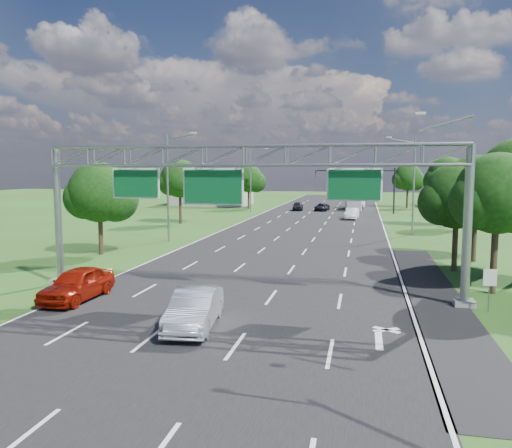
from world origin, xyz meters
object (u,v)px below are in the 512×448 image
(red_coupe, at_px, (77,284))
(sign_gantry, at_px, (246,167))
(regulatory_sign, at_px, (490,281))
(box_truck, at_px, (356,200))
(silver_sedan, at_px, (194,309))
(traffic_signal, at_px, (371,180))

(red_coupe, bearing_deg, sign_gantry, 21.08)
(sign_gantry, distance_m, regulatory_sign, 13.25)
(regulatory_sign, relative_size, red_coupe, 0.42)
(sign_gantry, bearing_deg, regulatory_sign, -4.83)
(regulatory_sign, distance_m, box_truck, 62.93)
(regulatory_sign, bearing_deg, sign_gantry, 175.17)
(silver_sedan, bearing_deg, regulatory_sign, 14.58)
(traffic_signal, height_order, silver_sedan, traffic_signal)
(silver_sedan, height_order, box_truck, box_truck)
(traffic_signal, xyz_separation_m, red_coupe, (-15.48, -56.05, -4.32))
(regulatory_sign, distance_m, traffic_signal, 54.37)
(silver_sedan, bearing_deg, box_truck, 78.41)
(traffic_signal, bearing_deg, box_truck, 105.68)
(sign_gantry, xyz_separation_m, traffic_signal, (7.15, 53.00, -1.72))
(sign_gantry, relative_size, regulatory_sign, 11.19)
(traffic_signal, height_order, box_truck, traffic_signal)
(traffic_signal, bearing_deg, silver_sedan, -97.71)
(sign_gantry, distance_m, box_truck, 61.90)
(sign_gantry, distance_m, traffic_signal, 53.51)
(red_coupe, distance_m, box_truck, 65.85)
(traffic_signal, relative_size, silver_sedan, 2.44)
(sign_gantry, bearing_deg, traffic_signal, 82.32)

